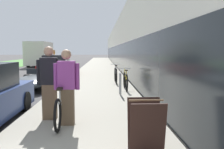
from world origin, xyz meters
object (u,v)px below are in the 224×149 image
Objects in this scene: vintage_roadster_curbside at (37,81)px; parked_sedan_far at (57,67)px; cruiser_bike_nearest at (126,81)px; bike_rack_hoop at (120,81)px; cruiser_bike_middle at (116,75)px; moving_truck at (41,54)px; sandwich_board_sign at (146,126)px; tandem_bicycle at (64,105)px; person_rider at (67,87)px; person_bystander at (49,83)px.

parked_sedan_far reaches higher than vintage_roadster_curbside.
bike_rack_hoop is at bearing -104.29° from cruiser_bike_nearest.
cruiser_bike_middle is 18.45m from moving_truck.
cruiser_bike_nearest is 6.71m from sandwich_board_sign.
person_rider reaches higher than tandem_bicycle.
person_rider is at bearing -109.66° from cruiser_bike_nearest.
cruiser_bike_nearest is (0.32, 1.26, -0.13)m from bike_rack_hoop.
sandwich_board_sign is at bearing -50.18° from tandem_bicycle.
moving_truck is at bearing 107.16° from sandwich_board_sign.
person_rider is (0.12, -0.29, 0.48)m from tandem_bicycle.
person_bystander is at bearing -120.97° from bike_rack_hoop.
parked_sedan_far reaches higher than bike_rack_hoop.
cruiser_bike_nearest reaches higher than tandem_bicycle.
tandem_bicycle is 1.28× the size of cruiser_bike_middle.
cruiser_bike_nearest is 0.93× the size of cruiser_bike_middle.
tandem_bicycle is 0.58× the size of vintage_roadster_curbside.
parked_sedan_far is at bearing 115.14° from bike_rack_hoop.
cruiser_bike_middle is (0.03, 3.63, -0.11)m from bike_rack_hoop.
bike_rack_hoop is 5.44m from sandwich_board_sign.
cruiser_bike_middle is 0.45× the size of vintage_roadster_curbside.
sandwich_board_sign is (1.51, -1.66, -0.41)m from person_rider.
person_rider is 0.98× the size of cruiser_bike_nearest.
moving_truck reaches higher than cruiser_bike_nearest.
moving_truck is (-4.03, 12.00, 0.73)m from parked_sedan_far.
cruiser_bike_nearest is 0.26× the size of moving_truck.
sandwich_board_sign is at bearing -47.10° from person_bystander.
person_bystander is at bearing -106.14° from cruiser_bike_middle.
person_bystander is at bearing -75.85° from moving_truck.
sandwich_board_sign is 0.19× the size of parked_sedan_far.
parked_sedan_far reaches higher than tandem_bicycle.
parked_sedan_far is (-3.90, 13.70, 0.09)m from sandwich_board_sign.
person_bystander is 2.11× the size of bike_rack_hoop.
sandwich_board_sign is at bearing -64.37° from vintage_roadster_curbside.
moving_truck reaches higher than tandem_bicycle.
person_rider reaches higher than cruiser_bike_middle.
person_bystander is 7.22m from cruiser_bike_middle.
person_bystander reaches higher than tandem_bicycle.
sandwich_board_sign is (1.63, -1.95, 0.07)m from tandem_bicycle.
person_rider reaches higher than parked_sedan_far.
person_bystander reaches higher than vintage_roadster_curbside.
moving_truck reaches higher than parked_sedan_far.
vintage_roadster_curbside is at bearing -76.93° from moving_truck.
person_rider is 0.96× the size of person_bystander.
person_rider is at bearing -69.86° from vintage_roadster_curbside.
person_rider is at bearing -101.51° from cruiser_bike_middle.
person_bystander reaches higher than parked_sedan_far.
cruiser_bike_nearest is 1.93× the size of sandwich_board_sign.
sandwich_board_sign is at bearing -89.72° from bike_rack_hoop.
parked_sedan_far is (-2.40, 12.04, -0.31)m from person_rider.
person_rider is 12.28m from parked_sedan_far.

